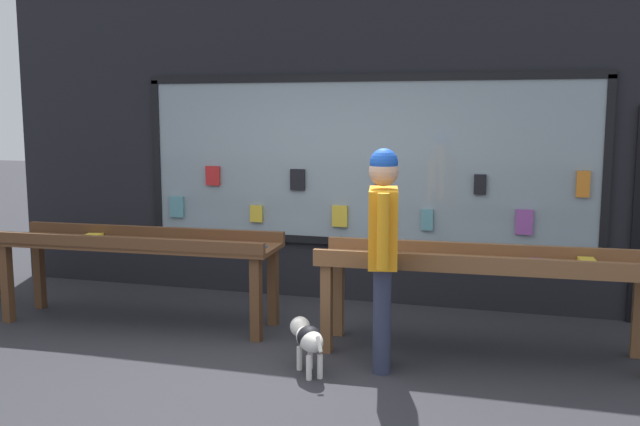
{
  "coord_description": "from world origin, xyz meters",
  "views": [
    {
      "loc": [
        1.95,
        -5.06,
        2.05
      ],
      "look_at": [
        0.27,
        0.7,
        1.19
      ],
      "focal_mm": 40.0,
      "sensor_mm": 36.0,
      "label": 1
    }
  ],
  "objects_px": {
    "person_browsing": "(383,240)",
    "small_dog": "(308,338)",
    "display_table_left": "(137,249)",
    "display_table_right": "(482,270)"
  },
  "relations": [
    {
      "from": "display_table_left",
      "to": "person_browsing",
      "type": "relative_size",
      "value": 1.58
    },
    {
      "from": "display_table_right",
      "to": "small_dog",
      "type": "distance_m",
      "value": 1.57
    },
    {
      "from": "small_dog",
      "to": "display_table_left",
      "type": "bearing_deg",
      "value": 30.95
    },
    {
      "from": "person_browsing",
      "to": "display_table_left",
      "type": "bearing_deg",
      "value": 66.15
    },
    {
      "from": "person_browsing",
      "to": "small_dog",
      "type": "xyz_separation_m",
      "value": [
        -0.54,
        -0.24,
        -0.77
      ]
    },
    {
      "from": "display_table_left",
      "to": "display_table_right",
      "type": "height_order",
      "value": "display_table_right"
    },
    {
      "from": "display_table_left",
      "to": "person_browsing",
      "type": "bearing_deg",
      "value": -12.79
    },
    {
      "from": "display_table_left",
      "to": "display_table_right",
      "type": "distance_m",
      "value": 3.24
    },
    {
      "from": "display_table_left",
      "to": "small_dog",
      "type": "relative_size",
      "value": 5.71
    },
    {
      "from": "display_table_right",
      "to": "person_browsing",
      "type": "xyz_separation_m",
      "value": [
        -0.73,
        -0.57,
        0.31
      ]
    }
  ]
}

